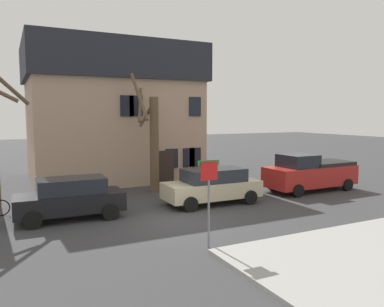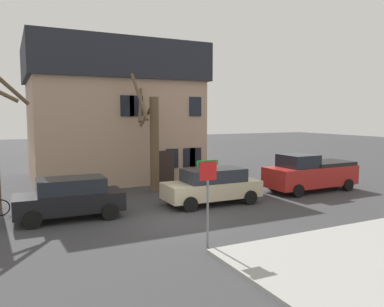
{
  "view_description": "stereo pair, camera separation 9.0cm",
  "coord_description": "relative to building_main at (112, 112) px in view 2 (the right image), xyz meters",
  "views": [
    {
      "loc": [
        -6.09,
        -13.58,
        4.27
      ],
      "look_at": [
        2.4,
        3.63,
        2.31
      ],
      "focal_mm": 35.24,
      "sensor_mm": 36.0,
      "label": 1
    },
    {
      "loc": [
        -6.01,
        -13.62,
        4.27
      ],
      "look_at": [
        2.4,
        3.63,
        2.31
      ],
      "focal_mm": 35.24,
      "sensor_mm": 36.0,
      "label": 2
    }
  ],
  "objects": [
    {
      "name": "street_sign_pole",
      "position": [
        -0.74,
        -15.01,
        -2.49
      ],
      "size": [
        0.76,
        0.07,
        2.85
      ],
      "color": "slate",
      "rests_on": "ground_plane"
    },
    {
      "name": "ground_plane",
      "position": [
        -0.34,
        -11.76,
        -4.48
      ],
      "size": [
        120.0,
        120.0,
        0.0
      ],
      "primitive_type": "plane",
      "color": "#38383A"
    },
    {
      "name": "car_beige_wagon",
      "position": [
        2.36,
        -9.74,
        -3.59
      ],
      "size": [
        4.69,
        2.11,
        1.71
      ],
      "color": "#C6B793",
      "rests_on": "ground_plane"
    },
    {
      "name": "building_main",
      "position": [
        0.0,
        0.0,
        0.0
      ],
      "size": [
        10.8,
        8.55,
        8.78
      ],
      "color": "tan",
      "rests_on": "ground_plane"
    },
    {
      "name": "pickup_truck_red",
      "position": [
        8.84,
        -9.44,
        -3.46
      ],
      "size": [
        5.49,
        2.33,
        2.11
      ],
      "color": "#AD231E",
      "rests_on": "ground_plane"
    },
    {
      "name": "car_black_wagon",
      "position": [
        -4.19,
        -9.51,
        -3.6
      ],
      "size": [
        4.33,
        2.05,
        1.7
      ],
      "color": "black",
      "rests_on": "ground_plane"
    },
    {
      "name": "tree_bare_mid",
      "position": [
        0.79,
        -5.77,
        -1.52
      ],
      "size": [
        1.6,
        2.15,
        6.56
      ],
      "color": "brown",
      "rests_on": "ground_plane"
    }
  ]
}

